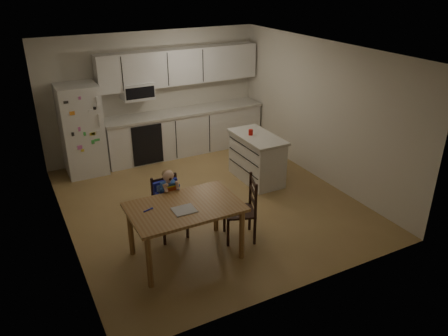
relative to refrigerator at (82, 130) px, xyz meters
The scene contains 10 objects.
room 2.31m from the refrigerator, 47.16° to the right, with size 4.52×5.01×2.51m.
refrigerator is the anchor object (origin of this frame).
kitchen_run 2.05m from the refrigerator, ahead, with size 3.37×0.62×2.15m.
kitchen_island 3.28m from the refrigerator, 33.63° to the right, with size 0.61×1.17×0.87m.
red_cup 3.14m from the refrigerator, 33.15° to the right, with size 0.08×0.08×0.10m, color #B6110B.
dining_table 3.45m from the refrigerator, 79.44° to the right, with size 1.45×0.93×0.78m.
napkin 3.54m from the refrigerator, 80.57° to the right, with size 0.28×0.25×0.01m, color silver.
toddler_spoon 3.29m from the refrigerator, 87.12° to the right, with size 0.02×0.02×0.12m, color #232AB2.
chair_booster 2.85m from the refrigerator, 77.21° to the right, with size 0.41×0.41×1.06m.
chair_side 3.73m from the refrigerator, 65.02° to the right, with size 0.54×0.54×0.95m.
Camera 1 is at (-2.76, -5.85, 3.58)m, focal length 35.00 mm.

